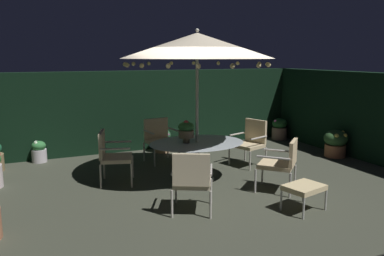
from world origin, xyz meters
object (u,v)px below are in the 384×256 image
Objects in this scene: patio_chair_north at (251,140)px; potted_plant_left_near at (162,140)px; centerpiece_planter at (186,130)px; ottoman_footrest at (304,188)px; patio_chair_northeast at (159,137)px; patio_umbrella at (197,46)px; patio_chair_south at (282,161)px; patio_dining_table at (197,149)px; potted_plant_right_far at (39,151)px; patio_chair_southeast at (192,178)px; potted_plant_front_corner at (279,129)px; patio_chair_east at (111,153)px; potted_plant_right_near at (336,143)px.

patio_chair_north reaches higher than potted_plant_left_near.
ottoman_footrest is (1.08, -2.07, -0.63)m from centerpiece_planter.
patio_chair_northeast is at bearing -113.53° from potted_plant_left_near.
patio_umbrella is 2.55m from patio_chair_south.
potted_plant_right_far is at bearing 135.93° from patio_dining_table.
patio_chair_north is 1.06× the size of patio_chair_south.
patio_umbrella is 2.88× the size of patio_chair_north.
centerpiece_planter is 0.44× the size of patio_chair_southeast.
potted_plant_left_near is (0.15, 2.39, -0.31)m from patio_dining_table.
potted_plant_right_far is (-1.95, 4.04, -0.31)m from patio_chair_southeast.
patio_dining_table is at bearing 113.25° from ottoman_footrest.
patio_chair_southeast is 3.93m from potted_plant_left_near.
potted_plant_right_far is 0.81× the size of potted_plant_front_corner.
patio_chair_north is 1.01× the size of patio_chair_southeast.
patio_umbrella is at bearing 113.25° from ottoman_footrest.
patio_chair_east is 5.28m from potted_plant_right_near.
patio_chair_east is 1.56× the size of potted_plant_right_near.
potted_plant_right_near reaches higher than potted_plant_right_far.
patio_chair_southeast is at bearing -117.50° from patio_dining_table.
potted_plant_left_near is (-0.94, 3.57, -0.24)m from patio_chair_south.
patio_chair_northeast is (-1.73, 1.09, 0.01)m from patio_chair_north.
patio_chair_east reaches higher than patio_chair_southeast.
patio_umbrella is at bearing 132.89° from patio_chair_south.
ottoman_footrest is 1.17× the size of potted_plant_left_near.
potted_plant_left_near is 0.95× the size of potted_plant_front_corner.
potted_plant_left_near is (0.90, 3.82, -0.25)m from patio_chair_southeast.
potted_plant_right_near is at bearing -30.77° from potted_plant_left_near.
patio_chair_north is at bearing 75.30° from patio_chair_south.
patio_chair_east is 1.02× the size of patio_chair_southeast.
patio_dining_table is at bearing -82.91° from patio_chair_northeast.
patio_umbrella is at bearing -93.63° from potted_plant_left_near.
patio_chair_north is 1.47× the size of ottoman_footrest.
patio_chair_north is at bearing -32.31° from patio_chair_northeast.
patio_umbrella is 4.34m from potted_plant_right_near.
patio_umbrella is 2.55m from patio_chair_north.
patio_chair_southeast is at bearing -139.73° from patio_chair_north.
potted_plant_right_far is 0.77× the size of potted_plant_right_near.
patio_chair_north is at bearing 40.27° from patio_chair_southeast.
patio_chair_north is 1.73m from patio_chair_south.
potted_plant_right_far is at bearing 135.93° from patio_umbrella.
patio_chair_east reaches higher than potted_plant_right_far.
patio_chair_south is at bearing -47.11° from patio_dining_table.
potted_plant_right_near reaches higher than potted_plant_front_corner.
centerpiece_planter reaches higher than patio_chair_south.
patio_chair_southeast is 1.05× the size of patio_chair_south.
patio_chair_northeast is 3.78m from ottoman_footrest.
centerpiece_planter is at bearing 169.76° from patio_dining_table.
potted_plant_front_corner is (3.72, 2.41, -0.31)m from patio_dining_table.
patio_chair_northeast is 2.72m from potted_plant_right_far.
centerpiece_planter is at bearing -90.30° from patio_chair_northeast.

